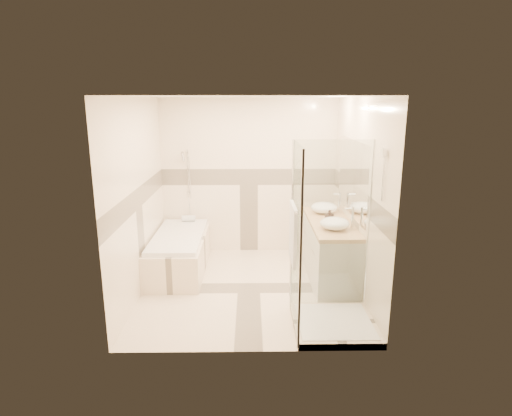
{
  "coord_description": "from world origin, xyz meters",
  "views": [
    {
      "loc": [
        0.02,
        -5.32,
        2.46
      ],
      "look_at": [
        0.1,
        0.25,
        1.05
      ],
      "focal_mm": 30.0,
      "sensor_mm": 36.0,
      "label": 1
    }
  ],
  "objects_px": {
    "vanity": "(329,250)",
    "amenity_bottle_a": "(330,216)",
    "vessel_sink_near": "(324,208)",
    "amenity_bottle_b": "(329,215)",
    "bathtub": "(179,250)",
    "vessel_sink_far": "(335,223)",
    "shower_enclosure": "(324,283)"
  },
  "relations": [
    {
      "from": "bathtub",
      "to": "vessel_sink_near",
      "type": "height_order",
      "value": "vessel_sink_near"
    },
    {
      "from": "vanity",
      "to": "amenity_bottle_b",
      "type": "xyz_separation_m",
      "value": [
        -0.02,
        0.01,
        0.5
      ]
    },
    {
      "from": "vanity",
      "to": "vessel_sink_near",
      "type": "relative_size",
      "value": 4.17
    },
    {
      "from": "vanity",
      "to": "shower_enclosure",
      "type": "bearing_deg",
      "value": -102.97
    },
    {
      "from": "amenity_bottle_a",
      "to": "amenity_bottle_b",
      "type": "bearing_deg",
      "value": 90.0
    },
    {
      "from": "shower_enclosure",
      "to": "vessel_sink_far",
      "type": "height_order",
      "value": "shower_enclosure"
    },
    {
      "from": "amenity_bottle_a",
      "to": "vessel_sink_near",
      "type": "bearing_deg",
      "value": 90.0
    },
    {
      "from": "amenity_bottle_b",
      "to": "vanity",
      "type": "bearing_deg",
      "value": -25.4
    },
    {
      "from": "amenity_bottle_b",
      "to": "bathtub",
      "type": "bearing_deg",
      "value": 170.92
    },
    {
      "from": "vessel_sink_near",
      "to": "amenity_bottle_b",
      "type": "height_order",
      "value": "vessel_sink_near"
    },
    {
      "from": "vessel_sink_far",
      "to": "amenity_bottle_a",
      "type": "relative_size",
      "value": 2.26
    },
    {
      "from": "vessel_sink_near",
      "to": "amenity_bottle_b",
      "type": "xyz_separation_m",
      "value": [
        0.0,
        -0.43,
        -0.0
      ]
    },
    {
      "from": "vessel_sink_far",
      "to": "amenity_bottle_b",
      "type": "bearing_deg",
      "value": 90.0
    },
    {
      "from": "bathtub",
      "to": "amenity_bottle_b",
      "type": "distance_m",
      "value": 2.24
    },
    {
      "from": "bathtub",
      "to": "amenity_bottle_b",
      "type": "height_order",
      "value": "amenity_bottle_b"
    },
    {
      "from": "vanity",
      "to": "amenity_bottle_b",
      "type": "bearing_deg",
      "value": 154.6
    },
    {
      "from": "shower_enclosure",
      "to": "amenity_bottle_b",
      "type": "distance_m",
      "value": 1.37
    },
    {
      "from": "bathtub",
      "to": "vessel_sink_far",
      "type": "height_order",
      "value": "vessel_sink_far"
    },
    {
      "from": "bathtub",
      "to": "shower_enclosure",
      "type": "distance_m",
      "value": 2.47
    },
    {
      "from": "bathtub",
      "to": "amenity_bottle_b",
      "type": "bearing_deg",
      "value": -9.08
    },
    {
      "from": "bathtub",
      "to": "shower_enclosure",
      "type": "relative_size",
      "value": 0.83
    },
    {
      "from": "vanity",
      "to": "amenity_bottle_a",
      "type": "bearing_deg",
      "value": -111.15
    },
    {
      "from": "vessel_sink_near",
      "to": "shower_enclosure",
      "type": "bearing_deg",
      "value": -99.07
    },
    {
      "from": "vessel_sink_near",
      "to": "vessel_sink_far",
      "type": "bearing_deg",
      "value": -90.0
    },
    {
      "from": "shower_enclosure",
      "to": "amenity_bottle_b",
      "type": "xyz_separation_m",
      "value": [
        0.27,
        1.28,
        0.42
      ]
    },
    {
      "from": "vessel_sink_far",
      "to": "amenity_bottle_a",
      "type": "bearing_deg",
      "value": 90.0
    },
    {
      "from": "amenity_bottle_a",
      "to": "vanity",
      "type": "bearing_deg",
      "value": 68.85
    },
    {
      "from": "bathtub",
      "to": "vanity",
      "type": "distance_m",
      "value": 2.18
    },
    {
      "from": "shower_enclosure",
      "to": "vanity",
      "type": "bearing_deg",
      "value": 77.03
    },
    {
      "from": "vanity",
      "to": "vessel_sink_far",
      "type": "distance_m",
      "value": 0.63
    },
    {
      "from": "vanity",
      "to": "vessel_sink_near",
      "type": "height_order",
      "value": "vessel_sink_near"
    },
    {
      "from": "bathtub",
      "to": "vanity",
      "type": "height_order",
      "value": "vanity"
    }
  ]
}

